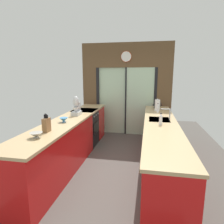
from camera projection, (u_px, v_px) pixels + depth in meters
ground_plane at (116, 158)px, 4.24m from camera, size 5.04×7.60×0.02m
back_wall_unit at (126, 84)px, 5.67m from camera, size 2.64×0.12×2.70m
left_counter_run at (67, 142)px, 3.86m from camera, size 0.62×3.80×0.92m
right_counter_run at (160, 145)px, 3.69m from camera, size 0.62×3.80×0.92m
sink_faucet at (168, 112)px, 3.79m from camera, size 0.19×0.02×0.22m
oven_range at (85, 128)px, 4.94m from camera, size 0.60×0.60×0.92m
mixing_bowl_near at (36, 135)px, 2.72m from camera, size 0.18×0.18×0.08m
mixing_bowl_far at (64, 120)px, 3.61m from camera, size 0.16×0.16×0.09m
knife_block at (46, 125)px, 2.99m from camera, size 0.08×0.14×0.29m
stand_mixer at (76, 108)px, 4.22m from camera, size 0.17×0.27×0.42m
kettle at (157, 105)px, 5.11m from camera, size 0.24×0.16×0.20m
soap_bottle_near at (161, 120)px, 3.41m from camera, size 0.06×0.06×0.22m
soap_bottle_far at (158, 109)px, 4.51m from camera, size 0.05×0.05×0.22m
paper_towel_roll at (157, 105)px, 4.76m from camera, size 0.15×0.15×0.30m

